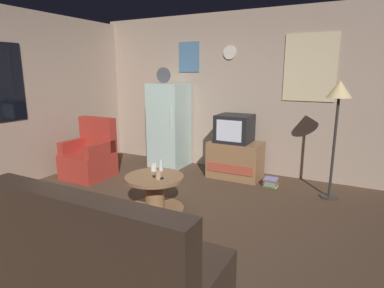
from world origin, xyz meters
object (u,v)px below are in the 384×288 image
(fridge, at_px, (169,125))
(couch, at_px, (107,262))
(book_stack, at_px, (271,182))
(mug_ceramic_tan, at_px, (159,175))
(crt_tv, at_px, (234,128))
(tv_stand, at_px, (235,160))
(wine_glass, at_px, (161,165))
(coffee_table, at_px, (155,194))
(standing_lamp, at_px, (339,99))
(mug_ceramic_white, at_px, (154,167))
(remote_control, at_px, (158,177))
(armchair, at_px, (90,156))

(fridge, distance_m, couch, 3.63)
(fridge, relative_size, couch, 1.04)
(fridge, distance_m, book_stack, 2.09)
(mug_ceramic_tan, distance_m, book_stack, 1.90)
(book_stack, bearing_deg, crt_tv, 164.39)
(tv_stand, relative_size, wine_glass, 5.60)
(crt_tv, bearing_deg, tv_stand, 1.79)
(fridge, distance_m, tv_stand, 1.39)
(coffee_table, relative_size, book_stack, 3.38)
(crt_tv, height_order, book_stack, crt_tv)
(crt_tv, distance_m, book_stack, 1.02)
(couch, bearing_deg, standing_lamp, 66.42)
(crt_tv, distance_m, standing_lamp, 1.61)
(standing_lamp, bearing_deg, fridge, 173.48)
(wine_glass, bearing_deg, mug_ceramic_white, -159.33)
(tv_stand, bearing_deg, remote_control, -100.95)
(mug_ceramic_tan, distance_m, remote_control, 0.04)
(fridge, bearing_deg, standing_lamp, -6.52)
(mug_ceramic_tan, xyz_separation_m, book_stack, (0.96, 1.59, -0.43))
(coffee_table, relative_size, couch, 0.42)
(coffee_table, bearing_deg, couch, -68.59)
(tv_stand, bearing_deg, mug_ceramic_tan, -100.17)
(couch, bearing_deg, fridge, 114.14)
(crt_tv, bearing_deg, mug_ceramic_white, -108.58)
(armchair, bearing_deg, book_stack, 17.58)
(wine_glass, bearing_deg, crt_tv, 74.16)
(tv_stand, height_order, mug_ceramic_white, tv_stand)
(mug_ceramic_tan, bearing_deg, coffee_table, 150.69)
(coffee_table, height_order, book_stack, coffee_table)
(coffee_table, xyz_separation_m, couch, (0.59, -1.49, 0.09))
(standing_lamp, distance_m, mug_ceramic_white, 2.55)
(mug_ceramic_white, bearing_deg, fridge, 115.10)
(remote_control, xyz_separation_m, book_stack, (0.98, 1.57, -0.39))
(fridge, bearing_deg, remote_control, -62.17)
(fridge, height_order, coffee_table, fridge)
(remote_control, height_order, armchair, armchair)
(tv_stand, xyz_separation_m, standing_lamp, (1.46, -0.24, 1.06))
(mug_ceramic_tan, height_order, remote_control, mug_ceramic_tan)
(wine_glass, distance_m, armchair, 1.74)
(fridge, xyz_separation_m, tv_stand, (1.31, -0.08, -0.46))
(tv_stand, xyz_separation_m, armchair, (-2.13, -1.07, 0.04))
(fridge, height_order, standing_lamp, fridge)
(wine_glass, distance_m, mug_ceramic_white, 0.10)
(wine_glass, height_order, mug_ceramic_tan, wine_glass)
(fridge, distance_m, remote_control, 2.10)
(standing_lamp, distance_m, coffee_table, 2.65)
(tv_stand, height_order, mug_ceramic_tan, tv_stand)
(crt_tv, xyz_separation_m, wine_glass, (-0.43, -1.51, -0.28))
(remote_control, xyz_separation_m, armchair, (-1.79, 0.69, -0.13))
(fridge, bearing_deg, book_stack, -7.79)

